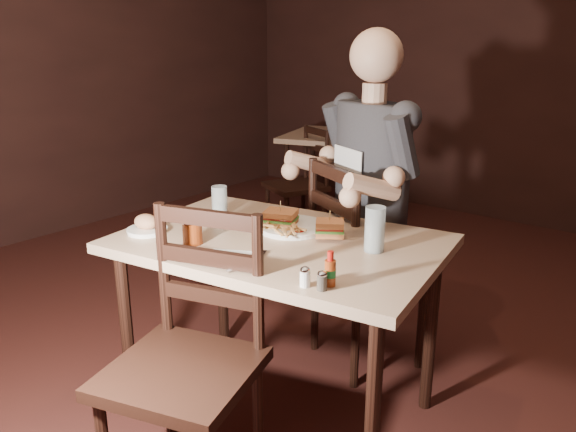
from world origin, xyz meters
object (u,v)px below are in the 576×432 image
Objects in this scene: glass_left at (220,200)px; side_plate at (147,231)px; dinner_plate at (292,228)px; diner at (364,153)px; hot_sauce at (330,269)px; bg_table at (336,145)px; chair_far at (369,265)px; chair_near at (181,371)px; bg_chair_far at (370,160)px; syrup_dispenser at (192,231)px; bg_chair_near at (295,186)px; main_table at (280,258)px; glass_right at (375,229)px.

glass_left is 0.37m from side_plate.
dinner_plate reaches higher than side_plate.
hot_sauce is (0.36, -0.77, -0.21)m from diner.
diner reaches higher than bg_table.
chair_far reaches higher than dinner_plate.
diner reaches higher than chair_near.
diner is at bearing 58.46° from side_plate.
diner is 0.98m from side_plate.
bg_chair_far reaches higher than syrup_dispenser.
dinner_plate is at bearing -59.79° from bg_table.
bg_chair_near is 2.09m from dinner_plate.
main_table is 0.62m from chair_far.
hot_sauce is (0.34, -0.82, 0.33)m from chair_far.
glass_left is at bearing -110.47° from diner.
chair_far is 3.64× the size of dinner_plate.
glass_left is 1.11× the size of hot_sauce.
bg_table is 0.96× the size of diner.
dinner_plate is (-0.07, -0.42, -0.26)m from diner.
main_table is at bearing -30.04° from bg_chair_near.
dinner_plate is 2.66× the size of syrup_dispenser.
bg_chair_far reaches higher than side_plate.
bg_chair_near is at bearing -90.00° from bg_table.
chair_near is 1.12× the size of bg_chair_near.
side_plate is at bearing -177.48° from hot_sauce.
chair_near is 1.05× the size of bg_chair_far.
syrup_dispenser is (-0.62, -0.01, -0.01)m from hot_sauce.
bg_table is 0.59m from bg_chair_far.
chair_far reaches higher than syrup_dispenser.
chair_far is 0.55m from dinner_plate.
glass_left reaches higher than bg_table.
chair_near is 8.54× the size of hot_sauce.
hot_sauce is at bearing -56.08° from bg_table.
hot_sauce is 0.62m from syrup_dispenser.
bg_chair_far is at bearing 113.24° from bg_chair_near.
chair_far reaches higher than glass_left.
bg_chair_near is at bearing 118.12° from glass_left.
chair_near is 0.87m from glass_left.
diner reaches higher than hot_sauce.
glass_right is at bearing 2.30° from glass_left.
bg_chair_near is at bearing 135.36° from glass_right.
bg_chair_far is (-1.36, 2.26, -0.03)m from chair_far.
glass_left is (-0.38, -0.03, 0.06)m from dinner_plate.
dinner_plate is 1.74× the size of side_plate.
glass_right reaches higher than bg_chair_far.
main_table is 8.03× the size of glass_right.
diner is (0.04, 0.53, 0.34)m from main_table.
chair_near is at bearing -64.33° from diner.
syrup_dispenser reaches higher than bg_chair_near.
bg_chair_far is at bearing 94.15° from chair_near.
syrup_dispenser is (-0.57, -0.36, -0.03)m from glass_right.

